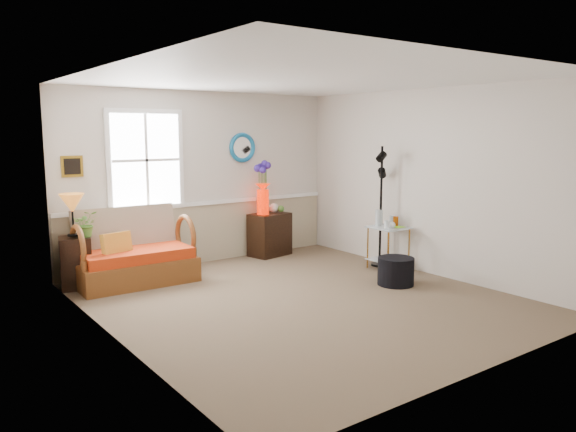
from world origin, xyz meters
TOP-DOWN VIEW (x-y plane):
  - floor at (0.00, 0.00)m, footprint 4.50×5.00m
  - ceiling at (0.00, 0.00)m, footprint 4.50×5.00m
  - walls at (0.00, 0.00)m, footprint 4.51×5.01m
  - wainscot at (0.00, 2.48)m, footprint 4.46×0.02m
  - chair_rail at (0.00, 2.47)m, footprint 4.46×0.04m
  - window at (-0.90, 2.47)m, footprint 1.14×0.06m
  - picture at (-1.92, 2.48)m, footprint 0.28×0.03m
  - mirror at (0.70, 2.48)m, footprint 0.47×0.07m
  - loveseat at (-1.33, 1.93)m, footprint 1.54×0.89m
  - throw_pillow at (-1.58, 1.87)m, footprint 0.40×0.18m
  - lamp_stand at (-2.03, 2.14)m, footprint 0.45×0.45m
  - table_lamp at (-2.05, 2.11)m, footprint 0.36×0.36m
  - potted_plant at (-1.89, 2.07)m, footprint 0.36×0.39m
  - cabinet at (1.07, 2.26)m, footprint 0.71×0.53m
  - flower_vase at (0.94, 2.26)m, footprint 0.33×0.33m
  - side_table at (1.95, 0.47)m, footprint 0.50×0.50m
  - tabletop_items at (1.98, 0.51)m, footprint 0.41×0.41m
  - floor_lamp at (2.01, 0.70)m, footprint 0.30×0.30m
  - ottoman at (1.41, -0.19)m, footprint 0.59×0.59m

SIDE VIEW (x-z plane):
  - floor at x=0.00m, z-range -0.01..0.01m
  - ottoman at x=1.41m, z-range 0.00..0.37m
  - side_table at x=1.95m, z-range 0.00..0.63m
  - lamp_stand at x=-2.03m, z-range 0.00..0.67m
  - cabinet at x=1.07m, z-range 0.00..0.69m
  - wainscot at x=0.00m, z-range 0.00..0.90m
  - loveseat at x=-1.33m, z-range 0.00..0.99m
  - throw_pillow at x=-1.58m, z-range 0.32..0.72m
  - tabletop_items at x=1.98m, z-range 0.63..0.87m
  - potted_plant at x=-1.89m, z-range 0.67..0.93m
  - floor_lamp at x=2.01m, z-range 0.00..1.79m
  - chair_rail at x=0.00m, z-range 0.89..0.95m
  - table_lamp at x=-2.05m, z-range 0.67..1.23m
  - flower_vase at x=0.94m, z-range 0.69..1.52m
  - walls at x=0.00m, z-range 0.00..2.60m
  - picture at x=-1.92m, z-range 1.41..1.69m
  - window at x=-0.90m, z-range 0.88..2.32m
  - mirror at x=0.70m, z-range 1.51..1.99m
  - ceiling at x=0.00m, z-range 2.60..2.60m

